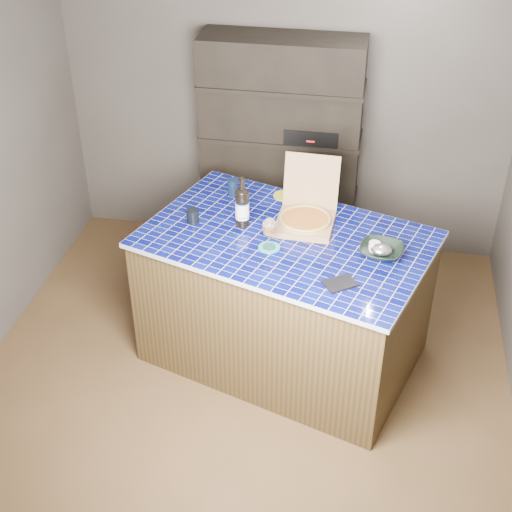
% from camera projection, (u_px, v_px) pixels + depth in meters
% --- Properties ---
extents(room, '(3.50, 3.50, 3.50)m').
position_uv_depth(room, '(241.00, 212.00, 4.09)').
color(room, brown).
rests_on(room, ground).
extents(shelving_unit, '(1.20, 0.41, 1.80)m').
position_uv_depth(shelving_unit, '(281.00, 152.00, 5.53)').
color(shelving_unit, black).
rests_on(shelving_unit, floor).
extents(kitchen_island, '(1.99, 1.59, 0.95)m').
position_uv_depth(kitchen_island, '(285.00, 298.00, 4.68)').
color(kitchen_island, '#4B371D').
rests_on(kitchen_island, floor).
extents(pizza_box, '(0.37, 0.45, 0.39)m').
position_uv_depth(pizza_box, '(306.00, 217.00, 4.51)').
color(pizza_box, '#9E7F51').
rests_on(pizza_box, kitchen_island).
extents(mead_bottle, '(0.09, 0.09, 0.34)m').
position_uv_depth(mead_bottle, '(242.00, 207.00, 4.46)').
color(mead_bottle, black).
rests_on(mead_bottle, kitchen_island).
extents(teal_trivet, '(0.13, 0.13, 0.01)m').
position_uv_depth(teal_trivet, '(269.00, 247.00, 4.31)').
color(teal_trivet, teal).
rests_on(teal_trivet, kitchen_island).
extents(wine_glass, '(0.09, 0.09, 0.20)m').
position_uv_depth(wine_glass, '(269.00, 228.00, 4.23)').
color(wine_glass, white).
rests_on(wine_glass, teal_trivet).
extents(tumbler, '(0.08, 0.08, 0.09)m').
position_uv_depth(tumbler, '(193.00, 216.00, 4.54)').
color(tumbler, black).
rests_on(tumbler, kitchen_island).
extents(dvd_case, '(0.22, 0.20, 0.01)m').
position_uv_depth(dvd_case, '(340.00, 284.00, 4.00)').
color(dvd_case, black).
rests_on(dvd_case, kitchen_island).
extents(bowl, '(0.30, 0.30, 0.06)m').
position_uv_depth(bowl, '(381.00, 251.00, 4.23)').
color(bowl, black).
rests_on(bowl, kitchen_island).
extents(foil_contents, '(0.13, 0.11, 0.06)m').
position_uv_depth(foil_contents, '(381.00, 250.00, 4.22)').
color(foil_contents, silver).
rests_on(foil_contents, bowl).
extents(white_jar, '(0.07, 0.07, 0.06)m').
position_uv_depth(white_jar, '(374.00, 247.00, 4.27)').
color(white_jar, white).
rests_on(white_jar, kitchen_island).
extents(navy_cup, '(0.07, 0.07, 0.12)m').
position_uv_depth(navy_cup, '(233.00, 187.00, 4.83)').
color(navy_cup, '#0D1931').
rests_on(navy_cup, kitchen_island).
extents(green_trivet, '(0.16, 0.16, 0.01)m').
position_uv_depth(green_trivet, '(285.00, 196.00, 4.85)').
color(green_trivet, '#A4AB24').
rests_on(green_trivet, kitchen_island).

